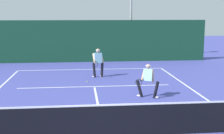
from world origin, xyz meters
name	(u,v)px	position (x,y,z in m)	size (l,w,h in m)	color
court_line_baseline_far	(91,69)	(0.00, 11.48, 0.00)	(9.57, 0.10, 0.01)	white
court_line_service	(94,86)	(0.00, 6.58, 0.00)	(7.80, 0.10, 0.01)	white
court_line_centre	(98,106)	(0.00, 3.20, 0.00)	(0.10, 6.40, 0.01)	white
tennis_net	(104,120)	(0.00, 0.00, 0.53)	(10.49, 0.09, 1.11)	#1E4723
player_near	(148,79)	(2.27, 4.26, 0.83)	(1.12, 0.84, 1.52)	black
player_far	(98,62)	(0.33, 8.93, 0.93)	(0.74, 0.86, 1.68)	black
tennis_ball	(87,82)	(-0.35, 7.61, 0.03)	(0.07, 0.07, 0.07)	#D1E033
back_fence_windscreen	(89,41)	(0.00, 14.72, 1.60)	(18.16, 0.12, 3.19)	#14402A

